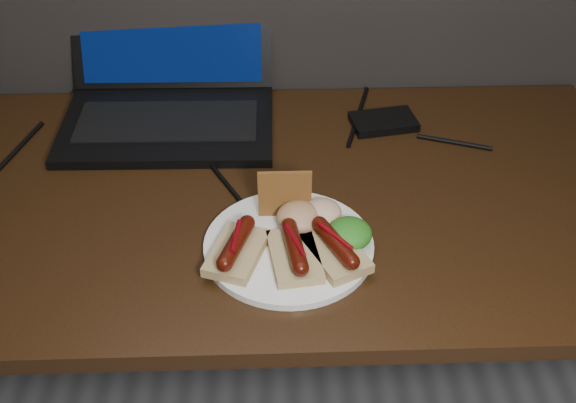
% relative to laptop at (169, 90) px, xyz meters
% --- Properties ---
extents(desk, '(1.40, 0.70, 0.75)m').
position_rel_laptop_xyz_m(desk, '(0.14, -0.27, -0.14)').
color(desk, black).
rests_on(desk, ground).
extents(laptop, '(0.41, 0.35, 0.25)m').
position_rel_laptop_xyz_m(laptop, '(0.00, 0.00, 0.00)').
color(laptop, black).
rests_on(laptop, desk).
extents(hard_drive, '(0.13, 0.10, 0.02)m').
position_rel_laptop_xyz_m(hard_drive, '(0.42, -0.06, -0.04)').
color(hard_drive, black).
rests_on(hard_drive, desk).
extents(desk_cables, '(0.91, 0.42, 0.01)m').
position_rel_laptop_xyz_m(desk_cables, '(0.17, -0.13, -0.05)').
color(desk_cables, black).
rests_on(desk_cables, desk).
extents(plate, '(0.28, 0.28, 0.01)m').
position_rel_laptop_xyz_m(plate, '(0.22, -0.41, -0.05)').
color(plate, white).
rests_on(plate, desk).
extents(bread_sausage_left, '(0.10, 0.13, 0.04)m').
position_rel_laptop_xyz_m(bread_sausage_left, '(0.14, -0.44, -0.02)').
color(bread_sausage_left, '#D2BC7B').
rests_on(bread_sausage_left, plate).
extents(bread_sausage_center, '(0.09, 0.12, 0.04)m').
position_rel_laptop_xyz_m(bread_sausage_center, '(0.23, -0.45, -0.02)').
color(bread_sausage_center, '#D2BC7B').
rests_on(bread_sausage_center, plate).
extents(bread_sausage_right, '(0.11, 0.13, 0.04)m').
position_rel_laptop_xyz_m(bread_sausage_right, '(0.29, -0.44, -0.02)').
color(bread_sausage_right, '#D2BC7B').
rests_on(bread_sausage_right, plate).
extents(crispbread, '(0.09, 0.01, 0.08)m').
position_rel_laptop_xyz_m(crispbread, '(0.22, -0.34, 0.00)').
color(crispbread, '#9D632B').
rests_on(crispbread, plate).
extents(salad_greens, '(0.07, 0.07, 0.04)m').
position_rel_laptop_xyz_m(salad_greens, '(0.31, -0.41, -0.02)').
color(salad_greens, '#195611').
rests_on(salad_greens, plate).
extents(salsa_mound, '(0.07, 0.07, 0.04)m').
position_rel_laptop_xyz_m(salsa_mound, '(0.24, -0.37, -0.02)').
color(salsa_mound, maroon).
rests_on(salsa_mound, plate).
extents(coleslaw_mound, '(0.06, 0.06, 0.04)m').
position_rel_laptop_xyz_m(coleslaw_mound, '(0.27, -0.36, -0.02)').
color(coleslaw_mound, beige).
rests_on(coleslaw_mound, plate).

